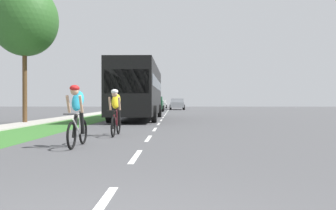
% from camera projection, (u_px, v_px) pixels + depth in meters
% --- Properties ---
extents(ground_plane, '(120.00, 120.00, 0.00)m').
position_uv_depth(ground_plane, '(162.00, 119.00, 22.39)').
color(ground_plane, '#4C4C4F').
extents(grass_verge, '(2.55, 70.00, 0.01)m').
position_uv_depth(grass_verge, '(91.00, 119.00, 22.48)').
color(grass_verge, '#38722D').
rests_on(grass_verge, ground_plane).
extents(sidewalk_concrete, '(1.60, 70.00, 0.10)m').
position_uv_depth(sidewalk_concrete, '(60.00, 119.00, 22.51)').
color(sidewalk_concrete, '#B2ADA3').
rests_on(sidewalk_concrete, ground_plane).
extents(lane_markings_center, '(0.12, 54.30, 0.01)m').
position_uv_depth(lane_markings_center, '(164.00, 117.00, 26.39)').
color(lane_markings_center, white).
rests_on(lane_markings_center, ground_plane).
extents(cyclist_lead, '(0.42, 1.72, 1.58)m').
position_uv_depth(cyclist_lead, '(77.00, 115.00, 8.65)').
color(cyclist_lead, black).
rests_on(cyclist_lead, ground_plane).
extents(cyclist_trailing, '(0.42, 1.72, 1.58)m').
position_uv_depth(cyclist_trailing, '(116.00, 112.00, 11.50)').
color(cyclist_trailing, black).
rests_on(cyclist_trailing, ground_plane).
extents(bus_black, '(2.78, 11.60, 3.48)m').
position_uv_depth(bus_black, '(139.00, 90.00, 22.50)').
color(bus_black, black).
rests_on(bus_black, ground_plane).
extents(suv_dark_green, '(2.15, 4.70, 1.79)m').
position_uv_depth(suv_dark_green, '(155.00, 104.00, 40.77)').
color(suv_dark_green, '#194C2D').
rests_on(suv_dark_green, ground_plane).
extents(pickup_silver, '(2.22, 5.10, 1.64)m').
position_uv_depth(pickup_silver, '(177.00, 104.00, 50.13)').
color(pickup_silver, '#A5A8AD').
rests_on(pickup_silver, ground_plane).
extents(sedan_white, '(1.98, 4.30, 1.52)m').
position_uv_depth(sedan_white, '(161.00, 104.00, 61.90)').
color(sedan_white, silver).
rests_on(sedan_white, ground_plane).
extents(street_tree_near, '(3.58, 3.58, 7.59)m').
position_uv_depth(street_tree_near, '(24.00, 20.00, 18.30)').
color(street_tree_near, brown).
rests_on(street_tree_near, ground_plane).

